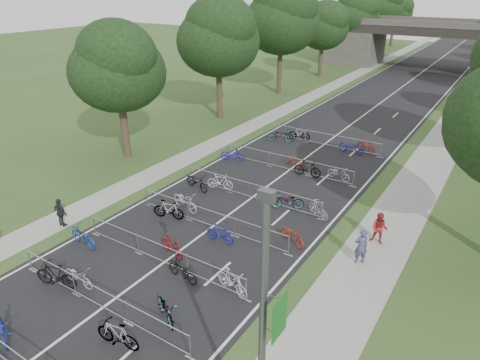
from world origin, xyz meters
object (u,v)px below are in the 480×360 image
(overpass_bridge, at_px, (430,45))
(pedestrian_b, at_px, (379,229))
(lamppost, at_px, (263,341))
(pedestrian_a, at_px, (361,247))
(bike_1, at_px, (2,329))
(pedestrian_c, at_px, (60,213))

(overpass_bridge, xyz_separation_m, pedestrian_b, (7.86, -50.59, -2.71))
(overpass_bridge, bearing_deg, lamppost, -82.47)
(pedestrian_a, bearing_deg, pedestrian_b, -135.11)
(bike_1, height_order, pedestrian_b, pedestrian_b)
(pedestrian_c, bearing_deg, overpass_bridge, -96.59)
(lamppost, height_order, bike_1, lamppost)
(lamppost, relative_size, pedestrian_a, 4.70)
(lamppost, bearing_deg, pedestrian_b, 92.16)
(overpass_bridge, xyz_separation_m, pedestrian_c, (-6.80, -58.16, -2.73))
(pedestrian_a, xyz_separation_m, pedestrian_b, (0.23, 2.11, -0.05))
(lamppost, relative_size, pedestrian_b, 4.96)
(pedestrian_a, bearing_deg, lamppost, 54.90)
(bike_1, distance_m, pedestrian_a, 14.95)
(pedestrian_a, bearing_deg, pedestrian_c, -18.27)
(overpass_bridge, distance_m, pedestrian_b, 51.27)
(bike_1, distance_m, pedestrian_b, 16.78)
(lamppost, height_order, pedestrian_a, lamppost)
(overpass_bridge, height_order, pedestrian_a, overpass_bridge)
(overpass_bridge, height_order, bike_1, overpass_bridge)
(bike_1, distance_m, pedestrian_c, 8.10)
(overpass_bridge, distance_m, bike_1, 64.50)
(overpass_bridge, xyz_separation_m, bike_1, (-1.66, -64.41, -3.01))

